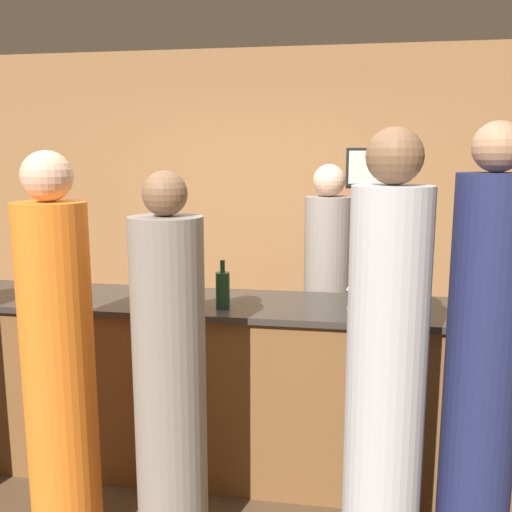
{
  "coord_description": "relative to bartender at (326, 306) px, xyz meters",
  "views": [
    {
      "loc": [
        0.78,
        -3.08,
        1.86
      ],
      "look_at": [
        0.26,
        0.1,
        1.29
      ],
      "focal_mm": 40.0,
      "sensor_mm": 36.0,
      "label": 1
    }
  ],
  "objects": [
    {
      "name": "wine_bottle_1",
      "position": [
        -0.69,
        -0.95,
        0.29
      ],
      "size": [
        0.08,
        0.08,
        0.27
      ],
      "color": "black",
      "rests_on": "bar_counter"
    },
    {
      "name": "guest_0",
      "position": [
        0.7,
        -1.41,
        0.1
      ],
      "size": [
        0.3,
        0.3,
        1.99
      ],
      "color": "#1E234C",
      "rests_on": "ground_plane"
    },
    {
      "name": "guest_4",
      "position": [
        -0.64,
        -1.45,
        -0.01
      ],
      "size": [
        0.33,
        0.33,
        1.79
      ],
      "color": "gray",
      "rests_on": "ground_plane"
    },
    {
      "name": "bartender",
      "position": [
        0.0,
        0.0,
        0.0
      ],
      "size": [
        0.31,
        0.31,
        1.8
      ],
      "rotation": [
        0.0,
        0.0,
        3.14
      ],
      "color": "gray",
      "rests_on": "ground_plane"
    },
    {
      "name": "back_wall",
      "position": [
        -0.64,
        1.46,
        0.55
      ],
      "size": [
        8.0,
        0.08,
        2.8
      ],
      "color": "olive",
      "rests_on": "ground_plane"
    },
    {
      "name": "ground_plane",
      "position": [
        -0.64,
        -0.71,
        -0.85
      ],
      "size": [
        14.0,
        14.0,
        0.0
      ],
      "primitive_type": "plane",
      "color": "#4C3823"
    },
    {
      "name": "wine_glass_4",
      "position": [
        -1.64,
        -0.83,
        0.31
      ],
      "size": [
        0.06,
        0.06,
        0.16
      ],
      "color": "silver",
      "rests_on": "bar_counter"
    },
    {
      "name": "wine_glass_2",
      "position": [
        0.16,
        -0.76,
        0.32
      ],
      "size": [
        0.06,
        0.06,
        0.17
      ],
      "color": "silver",
      "rests_on": "bar_counter"
    },
    {
      "name": "wine_glass_0",
      "position": [
        0.25,
        -0.72,
        0.3
      ],
      "size": [
        0.06,
        0.06,
        0.15
      ],
      "color": "silver",
      "rests_on": "bar_counter"
    },
    {
      "name": "wine_bottle_0",
      "position": [
        -0.53,
        -0.86,
        0.29
      ],
      "size": [
        0.08,
        0.08,
        0.27
      ],
      "color": "#19381E",
      "rests_on": "bar_counter"
    },
    {
      "name": "ice_bucket",
      "position": [
        0.88,
        -0.61,
        0.28
      ],
      "size": [
        0.16,
        0.16,
        0.19
      ],
      "color": "#9E9993",
      "rests_on": "bar_counter"
    },
    {
      "name": "guest_3",
      "position": [
        -1.17,
        -1.46,
        0.04
      ],
      "size": [
        0.33,
        0.33,
        1.88
      ],
      "color": "orange",
      "rests_on": "ground_plane"
    },
    {
      "name": "bar_counter",
      "position": [
        -0.64,
        -0.71,
        -0.33
      ],
      "size": [
        3.39,
        0.63,
        1.04
      ],
      "color": "brown",
      "rests_on": "ground_plane"
    },
    {
      "name": "wine_glass_1",
      "position": [
        -0.85,
        -0.75,
        0.32
      ],
      "size": [
        0.08,
        0.08,
        0.17
      ],
      "color": "silver",
      "rests_on": "bar_counter"
    },
    {
      "name": "guest_1",
      "position": [
        0.3,
        -1.47,
        0.08
      ],
      "size": [
        0.33,
        0.33,
        1.97
      ],
      "color": "#B2B2B7",
      "rests_on": "ground_plane"
    }
  ]
}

